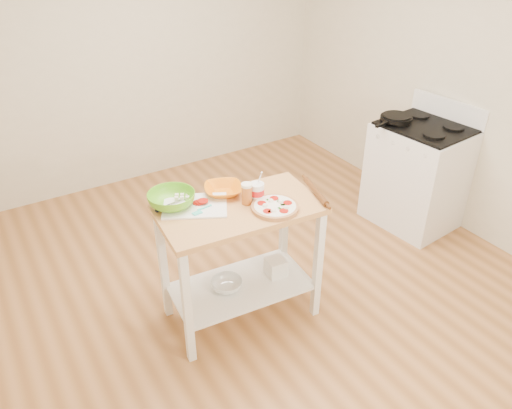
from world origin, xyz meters
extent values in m
cube|color=#A76F3D|center=(0.00, 0.00, -0.01)|extent=(4.00, 4.50, 0.02)
cube|color=beige|center=(0.00, 2.26, 1.35)|extent=(4.00, 0.02, 2.70)
cube|color=beige|center=(2.01, 0.00, 1.35)|extent=(0.02, 4.50, 2.70)
cube|color=tan|center=(-0.29, -0.18, 0.88)|extent=(1.08, 0.65, 0.04)
cube|color=white|center=(-0.29, -0.18, 0.25)|extent=(0.99, 0.59, 0.02)
cube|color=white|center=(-0.78, -0.38, 0.43)|extent=(0.05, 0.05, 0.86)
cube|color=white|center=(-0.74, 0.10, 0.43)|extent=(0.05, 0.05, 0.86)
cube|color=white|center=(0.15, -0.46, 0.43)|extent=(0.05, 0.05, 0.86)
cube|color=white|center=(0.20, 0.01, 0.43)|extent=(0.05, 0.05, 0.86)
cube|color=white|center=(1.68, 0.07, 0.46)|extent=(0.69, 0.79, 0.92)
cube|color=black|center=(1.68, 0.07, 0.93)|extent=(0.65, 0.74, 0.02)
cube|color=white|center=(1.97, 0.09, 1.02)|extent=(0.10, 0.73, 0.18)
cylinder|color=black|center=(1.53, 0.27, 0.98)|extent=(0.27, 0.27, 0.03)
cube|color=black|center=(1.32, 0.23, 0.98)|extent=(0.17, 0.06, 0.02)
cylinder|color=tan|center=(-0.12, -0.32, 0.91)|extent=(0.30, 0.30, 0.02)
cylinder|color=tan|center=(-0.12, -0.32, 0.92)|extent=(0.30, 0.30, 0.01)
cylinder|color=white|center=(-0.12, -0.32, 0.92)|extent=(0.27, 0.27, 0.01)
cylinder|color=#A50F07|center=(-0.03, -0.34, 0.93)|extent=(0.06, 0.06, 0.01)
cylinder|color=#A50F07|center=(-0.07, -0.25, 0.93)|extent=(0.06, 0.06, 0.01)
cylinder|color=#A50F07|center=(-0.17, -0.26, 0.93)|extent=(0.06, 0.06, 0.01)
cylinder|color=#A50F07|center=(-0.20, -0.36, 0.93)|extent=(0.06, 0.06, 0.01)
cylinder|color=#A50F07|center=(-0.11, -0.41, 0.93)|extent=(0.06, 0.06, 0.01)
sphere|color=white|center=(-0.07, -0.31, 0.93)|extent=(0.04, 0.04, 0.04)
sphere|color=white|center=(-0.11, -0.27, 0.93)|extent=(0.04, 0.04, 0.04)
sphere|color=white|center=(-0.17, -0.30, 0.93)|extent=(0.04, 0.04, 0.04)
sphere|color=white|center=(-0.16, -0.38, 0.93)|extent=(0.04, 0.04, 0.04)
sphere|color=white|center=(-0.08, -0.39, 0.93)|extent=(0.04, 0.04, 0.04)
sphere|color=white|center=(-0.07, -0.31, 0.93)|extent=(0.04, 0.04, 0.04)
plane|color=#19540E|center=(-0.07, -0.34, 0.93)|extent=(0.03, 0.03, 0.00)
plane|color=#19540E|center=(-0.07, -0.29, 0.93)|extent=(0.04, 0.04, 0.00)
plane|color=#19540E|center=(-0.12, -0.25, 0.93)|extent=(0.03, 0.03, 0.00)
plane|color=#19540E|center=(-0.17, -0.29, 0.93)|extent=(0.03, 0.03, 0.00)
plane|color=#19540E|center=(-0.19, -0.37, 0.93)|extent=(0.04, 0.04, 0.00)
plane|color=#19540E|center=(-0.12, -0.37, 0.93)|extent=(0.03, 0.03, 0.00)
plane|color=#19540E|center=(-0.08, -0.34, 0.93)|extent=(0.03, 0.03, 0.00)
cube|color=white|center=(-0.53, -0.03, 0.91)|extent=(0.49, 0.45, 0.01)
cube|color=#F4EACC|center=(-0.60, 0.09, 0.92)|extent=(0.03, 0.03, 0.02)
cube|color=#F4EACC|center=(-0.57, 0.07, 0.92)|extent=(0.03, 0.03, 0.02)
cube|color=#F4EACC|center=(-0.54, 0.06, 0.92)|extent=(0.03, 0.03, 0.02)
cube|color=#F4EACC|center=(-0.59, 0.12, 0.92)|extent=(0.03, 0.03, 0.02)
cube|color=#F4EACC|center=(-0.56, 0.10, 0.92)|extent=(0.03, 0.03, 0.02)
cube|color=#F4EACC|center=(-0.53, 0.09, 0.92)|extent=(0.03, 0.03, 0.02)
cylinder|color=#A50F07|center=(-0.50, -0.02, 0.92)|extent=(0.07, 0.07, 0.01)
cylinder|color=#A50F07|center=(-0.49, -0.03, 0.92)|extent=(0.07, 0.07, 0.01)
cylinder|color=#A50F07|center=(-0.48, -0.03, 0.93)|extent=(0.07, 0.07, 0.01)
cube|color=#41D5C5|center=(-0.56, -0.13, 0.92)|extent=(0.06, 0.04, 0.01)
cylinder|color=#41D5C5|center=(-0.50, -0.10, 0.92)|extent=(0.10, 0.02, 0.01)
cube|color=silver|center=(-0.60, 0.06, 0.91)|extent=(0.18, 0.05, 0.00)
cube|color=black|center=(-0.73, 0.03, 0.92)|extent=(0.10, 0.04, 0.01)
imported|color=orange|center=(-0.30, 0.02, 0.93)|extent=(0.32, 0.32, 0.06)
imported|color=#5DB11D|center=(-0.65, 0.05, 0.95)|extent=(0.31, 0.31, 0.09)
cylinder|color=#B35D21|center=(-0.23, -0.17, 0.96)|extent=(0.07, 0.07, 0.12)
cylinder|color=white|center=(-0.23, -0.17, 1.03)|extent=(0.07, 0.07, 0.02)
cylinder|color=white|center=(-0.15, -0.16, 0.96)|extent=(0.09, 0.09, 0.11)
cylinder|color=red|center=(-0.15, -0.16, 0.96)|extent=(0.10, 0.10, 0.04)
cylinder|color=silver|center=(-0.13, -0.16, 1.05)|extent=(0.01, 0.06, 0.12)
cylinder|color=#5C3215|center=(0.22, -0.31, 0.92)|extent=(0.13, 0.35, 0.04)
imported|color=silver|center=(-0.40, -0.16, 0.29)|extent=(0.23, 0.23, 0.07)
cube|color=white|center=(-0.02, -0.21, 0.32)|extent=(0.14, 0.14, 0.13)
camera|label=1|loc=(-1.63, -2.53, 2.54)|focal=35.00mm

